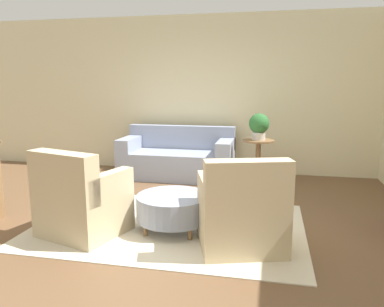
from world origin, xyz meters
The scene contains 9 objects.
ground_plane centered at (0.00, 0.00, 0.00)m, with size 16.00×16.00×0.00m, color brown.
wall_back centered at (0.00, 2.87, 1.40)m, with size 9.62×0.12×2.80m.
rug centered at (0.00, 0.00, 0.01)m, with size 3.02×2.04×0.01m.
couch centered at (-0.47, 2.27, 0.32)m, with size 1.92×0.90×0.86m.
armchair_left centered at (-0.86, -0.44, 0.37)m, with size 0.97×0.92×0.93m.
armchair_right centered at (0.86, -0.44, 0.37)m, with size 0.97×0.92×0.93m.
ottoman_table centered at (0.07, -0.09, 0.26)m, with size 0.81×0.81×0.39m.
side_table centered at (0.91, 2.11, 0.48)m, with size 0.51×0.51×0.72m.
potted_plant_on_side_table centered at (0.91, 2.11, 0.95)m, with size 0.32×0.32×0.42m.
Camera 1 is at (1.10, -3.91, 1.61)m, focal length 35.00 mm.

